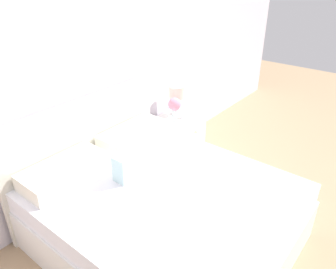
{
  "coord_description": "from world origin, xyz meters",
  "views": [
    {
      "loc": [
        -1.61,
        -2.3,
        2.16
      ],
      "look_at": [
        0.58,
        -0.54,
        0.65
      ],
      "focal_mm": 35.0,
      "sensor_mm": 36.0,
      "label": 1
    }
  ],
  "objects_px": {
    "table_lamp": "(177,93)",
    "teacup": "(184,115)",
    "bed": "(158,209)",
    "flower_vase": "(175,106)",
    "nightstand": "(179,137)"
  },
  "relations": [
    {
      "from": "bed",
      "to": "table_lamp",
      "type": "distance_m",
      "value": 1.52
    },
    {
      "from": "bed",
      "to": "table_lamp",
      "type": "xyz_separation_m",
      "value": [
        1.23,
        0.75,
        0.5
      ]
    },
    {
      "from": "table_lamp",
      "to": "flower_vase",
      "type": "bearing_deg",
      "value": -150.01
    },
    {
      "from": "table_lamp",
      "to": "teacup",
      "type": "relative_size",
      "value": 3.55
    },
    {
      "from": "table_lamp",
      "to": "teacup",
      "type": "xyz_separation_m",
      "value": [
        -0.05,
        -0.14,
        -0.22
      ]
    },
    {
      "from": "bed",
      "to": "flower_vase",
      "type": "relative_size",
      "value": 6.95
    },
    {
      "from": "table_lamp",
      "to": "teacup",
      "type": "distance_m",
      "value": 0.27
    },
    {
      "from": "bed",
      "to": "nightstand",
      "type": "bearing_deg",
      "value": 29.41
    },
    {
      "from": "flower_vase",
      "to": "teacup",
      "type": "relative_size",
      "value": 2.86
    },
    {
      "from": "flower_vase",
      "to": "teacup",
      "type": "xyz_separation_m",
      "value": [
        0.14,
        -0.03,
        -0.16
      ]
    },
    {
      "from": "flower_vase",
      "to": "table_lamp",
      "type": "bearing_deg",
      "value": 29.99
    },
    {
      "from": "table_lamp",
      "to": "teacup",
      "type": "height_order",
      "value": "table_lamp"
    },
    {
      "from": "bed",
      "to": "flower_vase",
      "type": "distance_m",
      "value": 1.3
    },
    {
      "from": "nightstand",
      "to": "table_lamp",
      "type": "height_order",
      "value": "table_lamp"
    },
    {
      "from": "nightstand",
      "to": "teacup",
      "type": "distance_m",
      "value": 0.31
    }
  ]
}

